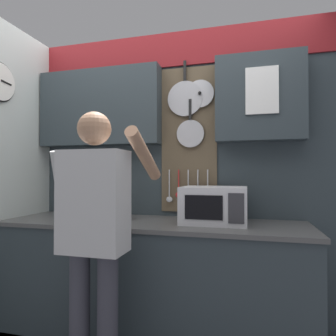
{
  "coord_description": "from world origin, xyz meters",
  "views": [
    {
      "loc": [
        0.7,
        -2.13,
        1.25
      ],
      "look_at": [
        0.07,
        0.22,
        1.3
      ],
      "focal_mm": 32.0,
      "sensor_mm": 36.0,
      "label": 1
    }
  ],
  "objects_px": {
    "utensil_crock": "(124,209)",
    "person": "(95,223)",
    "knife_block": "(96,207)",
    "microwave": "(214,205)"
  },
  "relations": [
    {
      "from": "knife_block",
      "to": "microwave",
      "type": "bearing_deg",
      "value": -0.03
    },
    {
      "from": "utensil_crock",
      "to": "person",
      "type": "xyz_separation_m",
      "value": [
        0.07,
        -0.59,
        -0.02
      ]
    },
    {
      "from": "person",
      "to": "knife_block",
      "type": "bearing_deg",
      "value": 117.88
    },
    {
      "from": "microwave",
      "to": "knife_block",
      "type": "height_order",
      "value": "microwave"
    },
    {
      "from": "microwave",
      "to": "person",
      "type": "relative_size",
      "value": 0.29
    },
    {
      "from": "knife_block",
      "to": "utensil_crock",
      "type": "xyz_separation_m",
      "value": [
        0.24,
        0.0,
        -0.01
      ]
    },
    {
      "from": "knife_block",
      "to": "person",
      "type": "height_order",
      "value": "person"
    },
    {
      "from": "microwave",
      "to": "utensil_crock",
      "type": "xyz_separation_m",
      "value": [
        -0.71,
        0.0,
        -0.05
      ]
    },
    {
      "from": "microwave",
      "to": "utensil_crock",
      "type": "height_order",
      "value": "utensil_crock"
    },
    {
      "from": "knife_block",
      "to": "person",
      "type": "distance_m",
      "value": 0.66
    }
  ]
}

